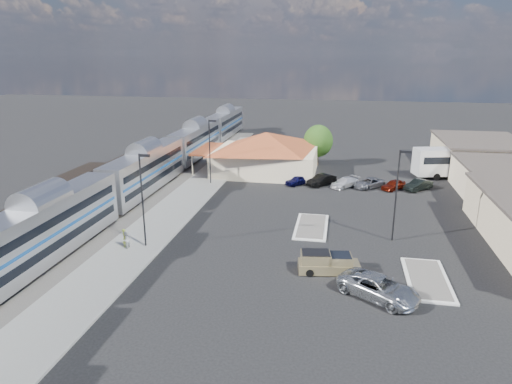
% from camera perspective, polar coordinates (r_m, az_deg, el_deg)
% --- Properties ---
extents(ground, '(280.00, 280.00, 0.00)m').
position_cam_1_polar(ground, '(46.93, 1.86, -4.99)').
color(ground, black).
rests_on(ground, ground).
extents(railbed, '(16.00, 100.00, 0.12)m').
position_cam_1_polar(railbed, '(60.57, -16.93, -0.56)').
color(railbed, '#4C4944').
rests_on(railbed, ground).
extents(platform, '(5.50, 92.00, 0.18)m').
position_cam_1_polar(platform, '(55.25, -9.55, -1.69)').
color(platform, gray).
rests_on(platform, ground).
extents(passenger_train, '(3.00, 104.00, 5.55)m').
position_cam_1_polar(passenger_train, '(60.66, -13.58, 2.49)').
color(passenger_train, silver).
rests_on(passenger_train, ground).
extents(freight_cars, '(2.80, 46.00, 4.00)m').
position_cam_1_polar(freight_cars, '(57.28, -22.09, -0.13)').
color(freight_cars, black).
rests_on(freight_cars, ground).
extents(station_depot, '(18.35, 12.24, 6.20)m').
position_cam_1_polar(station_depot, '(69.46, 1.22, 4.99)').
color(station_depot, beige).
rests_on(station_depot, ground).
extents(traffic_island_south, '(3.30, 7.50, 0.21)m').
position_cam_1_polar(traffic_island_south, '(48.36, 6.93, -4.30)').
color(traffic_island_south, silver).
rests_on(traffic_island_south, ground).
extents(traffic_island_north, '(3.30, 7.50, 0.21)m').
position_cam_1_polar(traffic_island_north, '(39.84, 20.61, -10.16)').
color(traffic_island_north, silver).
rests_on(traffic_island_north, ground).
extents(lamp_plat_s, '(1.08, 0.25, 9.00)m').
position_cam_1_polar(lamp_plat_s, '(42.71, -13.96, -0.14)').
color(lamp_plat_s, black).
rests_on(lamp_plat_s, ground).
extents(lamp_plat_n, '(1.08, 0.25, 9.00)m').
position_cam_1_polar(lamp_plat_n, '(62.75, -5.74, 5.67)').
color(lamp_plat_n, black).
rests_on(lamp_plat_n, ground).
extents(lamp_lot, '(1.08, 0.25, 9.00)m').
position_cam_1_polar(lamp_lot, '(45.07, 17.31, 0.48)').
color(lamp_lot, black).
rests_on(lamp_lot, ground).
extents(tree_depot, '(4.71, 4.71, 6.63)m').
position_cam_1_polar(tree_depot, '(74.36, 7.78, 6.34)').
color(tree_depot, '#382314').
rests_on(tree_depot, ground).
extents(pickup_truck, '(5.25, 2.56, 1.74)m').
position_cam_1_polar(pickup_truck, '(38.78, 9.08, -8.78)').
color(pickup_truck, tan).
rests_on(pickup_truck, ground).
extents(suv, '(6.71, 5.77, 1.71)m').
position_cam_1_polar(suv, '(35.77, 15.10, -11.47)').
color(suv, '#ADB1B5').
rests_on(suv, ground).
extents(coach_bus, '(13.92, 6.23, 4.37)m').
position_cam_1_polar(coach_bus, '(73.05, 24.27, 3.59)').
color(coach_bus, white).
rests_on(coach_bus, ground).
extents(person_a, '(0.48, 0.68, 1.75)m').
position_cam_1_polar(person_a, '(44.42, -16.08, -5.52)').
color(person_a, '#A9C13C').
rests_on(person_a, platform).
extents(person_b, '(0.73, 0.89, 1.68)m').
position_cam_1_polar(person_b, '(44.00, -15.95, -5.77)').
color(person_b, silver).
rests_on(person_b, platform).
extents(parked_car_a, '(3.82, 3.86, 1.32)m').
position_cam_1_polar(parked_car_a, '(63.54, 5.28, 1.49)').
color(parked_car_a, '#0B0B39').
rests_on(parked_car_a, ground).
extents(parked_car_b, '(4.17, 4.55, 1.51)m').
position_cam_1_polar(parked_car_b, '(63.61, 8.18, 1.49)').
color(parked_car_b, black).
rests_on(parked_car_b, ground).
extents(parked_car_c, '(4.36, 4.65, 1.32)m').
position_cam_1_polar(parked_car_c, '(63.31, 11.06, 1.18)').
color(parked_car_c, white).
rests_on(parked_car_c, ground).
extents(parked_car_d, '(4.90, 4.88, 1.32)m').
position_cam_1_polar(parked_car_d, '(63.72, 13.93, 1.09)').
color(parked_car_d, gray).
rests_on(parked_car_d, ground).
extents(parked_car_e, '(3.71, 3.95, 1.32)m').
position_cam_1_polar(parked_car_e, '(63.72, 16.81, 0.86)').
color(parked_car_e, maroon).
rests_on(parked_car_e, ground).
extents(parked_car_f, '(4.20, 4.14, 1.44)m').
position_cam_1_polar(parked_car_f, '(64.43, 19.62, 0.83)').
color(parked_car_f, black).
rests_on(parked_car_f, ground).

